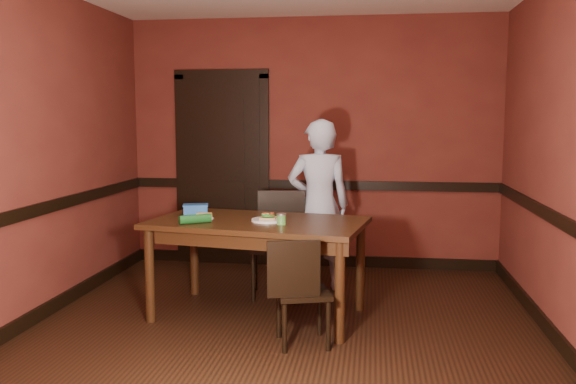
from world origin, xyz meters
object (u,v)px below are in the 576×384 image
(dining_table, at_px, (258,268))
(sandwich_plate, at_px, (268,219))
(sauce_jar, at_px, (281,219))
(cheese_saucer, at_px, (204,217))
(chair_far, at_px, (275,245))
(food_tub, at_px, (196,209))
(chair_near, at_px, (303,291))
(person, at_px, (319,205))

(dining_table, xyz_separation_m, sandwich_plate, (0.09, -0.03, 0.42))
(sauce_jar, bearing_deg, cheese_saucer, 165.25)
(chair_far, relative_size, food_tub, 3.94)
(sandwich_plate, height_order, food_tub, food_tub)
(chair_near, relative_size, food_tub, 3.28)
(chair_near, height_order, sandwich_plate, sandwich_plate)
(chair_far, relative_size, sauce_jar, 10.72)
(person, bearing_deg, chair_near, 80.76)
(person, height_order, sauce_jar, person)
(chair_far, height_order, person, person)
(chair_far, distance_m, sandwich_plate, 0.70)
(cheese_saucer, bearing_deg, food_tub, 122.69)
(sandwich_plate, distance_m, cheese_saucer, 0.54)
(chair_far, bearing_deg, food_tub, -157.37)
(sauce_jar, bearing_deg, person, 79.35)
(chair_far, distance_m, sauce_jar, 0.86)
(chair_far, bearing_deg, person, 30.11)
(dining_table, distance_m, sandwich_plate, 0.43)
(person, bearing_deg, sandwich_plate, 60.09)
(chair_near, distance_m, cheese_saucer, 1.14)
(chair_far, bearing_deg, cheese_saucer, -138.57)
(chair_near, height_order, food_tub, food_tub)
(person, relative_size, cheese_saucer, 10.50)
(sandwich_plate, xyz_separation_m, cheese_saucer, (-0.54, 0.03, 0.00))
(dining_table, relative_size, sauce_jar, 19.23)
(dining_table, distance_m, sauce_jar, 0.53)
(chair_near, bearing_deg, chair_far, -87.73)
(person, distance_m, sauce_jar, 1.07)
(dining_table, bearing_deg, chair_near, -43.63)
(dining_table, height_order, chair_far, chair_far)
(sandwich_plate, xyz_separation_m, sauce_jar, (0.13, -0.15, 0.03))
(sauce_jar, distance_m, food_tub, 0.89)
(dining_table, height_order, food_tub, food_tub)
(chair_far, bearing_deg, chair_near, -79.52)
(chair_far, distance_m, food_tub, 0.82)
(dining_table, relative_size, sandwich_plate, 6.34)
(dining_table, relative_size, cheese_saucer, 11.10)
(cheese_saucer, bearing_deg, sandwich_plate, -3.31)
(sauce_jar, bearing_deg, sandwich_plate, 131.94)
(chair_near, height_order, cheese_saucer, cheese_saucer)
(cheese_saucer, xyz_separation_m, food_tub, (-0.13, 0.21, 0.03))
(chair_far, relative_size, chair_near, 1.20)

